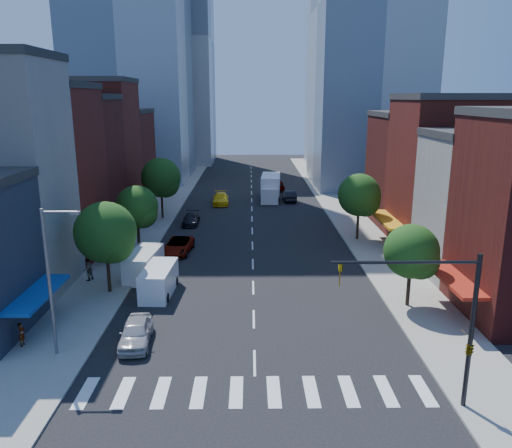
{
  "coord_description": "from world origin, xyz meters",
  "views": [
    {
      "loc": [
        -0.23,
        -26.52,
        15.23
      ],
      "look_at": [
        0.25,
        13.65,
        5.0
      ],
      "focal_mm": 35.0,
      "sensor_mm": 36.0,
      "label": 1
    }
  ],
  "objects_px": {
    "parked_car_third": "(178,246)",
    "parked_car_rear": "(191,219)",
    "traffic_car_far": "(278,186)",
    "pedestrian_far": "(88,269)",
    "box_truck": "(271,188)",
    "cargo_van_near": "(159,281)",
    "traffic_car_oncoming": "(289,196)",
    "parked_car_front": "(136,332)",
    "taxi": "(221,199)",
    "cargo_van_far": "(143,265)",
    "parked_car_second": "(157,275)",
    "pedestrian_near": "(22,334)"
  },
  "relations": [
    {
      "from": "box_truck",
      "to": "pedestrian_far",
      "type": "height_order",
      "value": "box_truck"
    },
    {
      "from": "parked_car_front",
      "to": "parked_car_rear",
      "type": "height_order",
      "value": "parked_car_front"
    },
    {
      "from": "taxi",
      "to": "traffic_car_oncoming",
      "type": "height_order",
      "value": "taxi"
    },
    {
      "from": "cargo_van_far",
      "to": "parked_car_rear",
      "type": "bearing_deg",
      "value": 89.53
    },
    {
      "from": "parked_car_front",
      "to": "pedestrian_near",
      "type": "relative_size",
      "value": 3.0
    },
    {
      "from": "traffic_car_far",
      "to": "parked_car_third",
      "type": "bearing_deg",
      "value": 69.87
    },
    {
      "from": "parked_car_front",
      "to": "parked_car_third",
      "type": "distance_m",
      "value": 19.06
    },
    {
      "from": "parked_car_third",
      "to": "parked_car_front",
      "type": "bearing_deg",
      "value": -84.98
    },
    {
      "from": "parked_car_third",
      "to": "parked_car_rear",
      "type": "distance_m",
      "value": 11.65
    },
    {
      "from": "box_truck",
      "to": "pedestrian_near",
      "type": "xyz_separation_m",
      "value": [
        -17.4,
        -46.57,
        -0.81
      ]
    },
    {
      "from": "traffic_car_oncoming",
      "to": "traffic_car_far",
      "type": "bearing_deg",
      "value": -85.52
    },
    {
      "from": "pedestrian_far",
      "to": "traffic_car_oncoming",
      "type": "bearing_deg",
      "value": 177.96
    },
    {
      "from": "traffic_car_far",
      "to": "parked_car_rear",
      "type": "bearing_deg",
      "value": 61.42
    },
    {
      "from": "pedestrian_far",
      "to": "box_truck",
      "type": "bearing_deg",
      "value": -177.54
    },
    {
      "from": "cargo_van_near",
      "to": "cargo_van_far",
      "type": "distance_m",
      "value": 4.41
    },
    {
      "from": "cargo_van_far",
      "to": "traffic_car_far",
      "type": "distance_m",
      "value": 44.02
    },
    {
      "from": "parked_car_front",
      "to": "parked_car_rear",
      "type": "distance_m",
      "value": 30.71
    },
    {
      "from": "parked_car_front",
      "to": "traffic_car_far",
      "type": "relative_size",
      "value": 0.96
    },
    {
      "from": "traffic_car_oncoming",
      "to": "parked_car_second",
      "type": "bearing_deg",
      "value": 64.98
    },
    {
      "from": "cargo_van_near",
      "to": "traffic_car_oncoming",
      "type": "bearing_deg",
      "value": 73.23
    },
    {
      "from": "cargo_van_far",
      "to": "traffic_car_oncoming",
      "type": "xyz_separation_m",
      "value": [
        15.2,
        32.72,
        -0.35
      ]
    },
    {
      "from": "parked_car_rear",
      "to": "taxi",
      "type": "xyz_separation_m",
      "value": [
        2.97,
        12.04,
        0.14
      ]
    },
    {
      "from": "traffic_car_far",
      "to": "pedestrian_far",
      "type": "xyz_separation_m",
      "value": [
        -18.53,
        -42.78,
        0.28
      ]
    },
    {
      "from": "cargo_van_near",
      "to": "parked_car_second",
      "type": "bearing_deg",
      "value": 105.55
    },
    {
      "from": "taxi",
      "to": "box_truck",
      "type": "distance_m",
      "value": 8.23
    },
    {
      "from": "parked_car_third",
      "to": "cargo_van_near",
      "type": "bearing_deg",
      "value": -85.02
    },
    {
      "from": "parked_car_second",
      "to": "pedestrian_near",
      "type": "xyz_separation_m",
      "value": [
        -6.37,
        -11.43,
        0.28
      ]
    },
    {
      "from": "parked_car_third",
      "to": "taxi",
      "type": "bearing_deg",
      "value": 87.93
    },
    {
      "from": "parked_car_front",
      "to": "pedestrian_near",
      "type": "bearing_deg",
      "value": 178.86
    },
    {
      "from": "box_truck",
      "to": "pedestrian_near",
      "type": "distance_m",
      "value": 49.72
    },
    {
      "from": "cargo_van_far",
      "to": "pedestrian_near",
      "type": "distance_m",
      "value": 13.53
    },
    {
      "from": "cargo_van_near",
      "to": "taxi",
      "type": "distance_m",
      "value": 34.67
    },
    {
      "from": "pedestrian_far",
      "to": "parked_car_rear",
      "type": "bearing_deg",
      "value": -170.06
    },
    {
      "from": "cargo_van_far",
      "to": "traffic_car_oncoming",
      "type": "distance_m",
      "value": 36.08
    },
    {
      "from": "parked_car_rear",
      "to": "pedestrian_far",
      "type": "distance_m",
      "value": 20.69
    },
    {
      "from": "parked_car_third",
      "to": "traffic_car_oncoming",
      "type": "relative_size",
      "value": 1.13
    },
    {
      "from": "parked_car_third",
      "to": "traffic_car_oncoming",
      "type": "bearing_deg",
      "value": 67.95
    },
    {
      "from": "parked_car_front",
      "to": "traffic_car_oncoming",
      "type": "distance_m",
      "value": 46.76
    },
    {
      "from": "cargo_van_near",
      "to": "box_truck",
      "type": "relative_size",
      "value": 0.58
    },
    {
      "from": "parked_car_third",
      "to": "cargo_van_near",
      "type": "height_order",
      "value": "cargo_van_near"
    },
    {
      "from": "pedestrian_far",
      "to": "pedestrian_near",
      "type": "bearing_deg",
      "value": 25.7
    },
    {
      "from": "parked_car_front",
      "to": "cargo_van_near",
      "type": "height_order",
      "value": "cargo_van_near"
    },
    {
      "from": "traffic_car_oncoming",
      "to": "pedestrian_far",
      "type": "height_order",
      "value": "pedestrian_far"
    },
    {
      "from": "parked_car_second",
      "to": "pedestrian_near",
      "type": "distance_m",
      "value": 13.09
    },
    {
      "from": "parked_car_third",
      "to": "cargo_van_near",
      "type": "relative_size",
      "value": 1.01
    },
    {
      "from": "parked_car_second",
      "to": "cargo_van_far",
      "type": "height_order",
      "value": "cargo_van_far"
    },
    {
      "from": "parked_car_rear",
      "to": "box_truck",
      "type": "xyz_separation_m",
      "value": [
        10.42,
        15.43,
        1.06
      ]
    },
    {
      "from": "parked_car_third",
      "to": "taxi",
      "type": "height_order",
      "value": "taxi"
    },
    {
      "from": "parked_car_rear",
      "to": "traffic_car_far",
      "type": "xyz_separation_m",
      "value": [
        12.06,
        23.14,
        0.14
      ]
    },
    {
      "from": "cargo_van_near",
      "to": "traffic_car_oncoming",
      "type": "height_order",
      "value": "cargo_van_near"
    }
  ]
}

